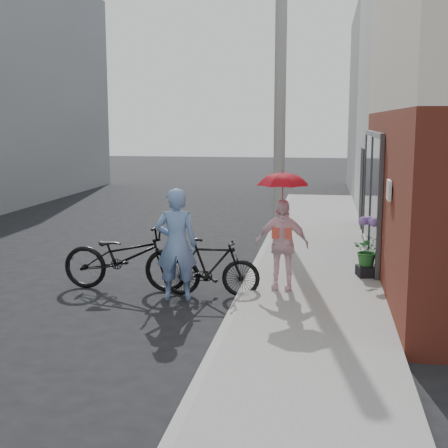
% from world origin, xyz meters
% --- Properties ---
extents(ground, '(80.00, 80.00, 0.00)m').
position_xyz_m(ground, '(0.00, 0.00, 0.00)').
color(ground, black).
rests_on(ground, ground).
extents(sidewalk, '(2.20, 24.00, 0.12)m').
position_xyz_m(sidewalk, '(2.10, 2.00, 0.06)').
color(sidewalk, gray).
rests_on(sidewalk, ground).
extents(curb, '(0.12, 24.00, 0.12)m').
position_xyz_m(curb, '(0.94, 2.00, 0.06)').
color(curb, '#9E9E99').
rests_on(curb, ground).
extents(utility_pole, '(0.28, 0.28, 7.00)m').
position_xyz_m(utility_pole, '(1.10, 6.00, 3.50)').
color(utility_pole, '#9E9E99').
rests_on(utility_pole, ground).
extents(officer, '(0.71, 0.51, 1.80)m').
position_xyz_m(officer, '(-0.08, 0.17, 0.90)').
color(officer, '#7293CB').
rests_on(officer, ground).
extents(bike_left, '(2.16, 0.76, 1.14)m').
position_xyz_m(bike_left, '(-1.08, 0.60, 0.57)').
color(bike_left, black).
rests_on(bike_left, ground).
extents(bike_right, '(1.62, 0.53, 0.96)m').
position_xyz_m(bike_right, '(0.42, 0.45, 0.48)').
color(bike_right, black).
rests_on(bike_right, ground).
extents(kimono_woman, '(0.87, 0.38, 1.48)m').
position_xyz_m(kimono_woman, '(1.55, 0.66, 0.86)').
color(kimono_woman, '#FCD3DF').
rests_on(kimono_woman, sidewalk).
extents(parasol, '(0.81, 0.81, 0.71)m').
position_xyz_m(parasol, '(1.55, 0.66, 1.95)').
color(parasol, red).
rests_on(parasol, kimono_woman).
extents(planter, '(0.42, 0.42, 0.18)m').
position_xyz_m(planter, '(3.00, 1.72, 0.21)').
color(planter, black).
rests_on(planter, sidewalk).
extents(potted_plant, '(0.51, 0.44, 0.57)m').
position_xyz_m(potted_plant, '(3.00, 1.72, 0.59)').
color(potted_plant, '#2A692C').
rests_on(potted_plant, planter).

